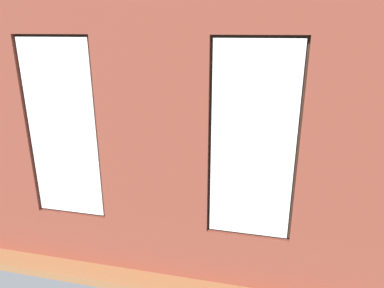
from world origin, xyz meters
TOP-DOWN VIEW (x-y plane):
  - ground_plane at (0.00, 0.00)m, footprint 6.26×5.47m
  - brick_wall_with_windows at (-0.00, 2.35)m, footprint 5.66×0.30m
  - white_wall_right at (2.78, 0.20)m, footprint 0.10×4.47m
  - couch_by_window at (0.84, 1.70)m, footprint 1.98×0.87m
  - couch_left at (-2.13, 0.76)m, footprint 0.91×1.79m
  - coffee_table at (-0.04, 0.22)m, footprint 1.22×0.82m
  - cup_ceramic at (0.33, 0.34)m, footprint 0.07×0.07m
  - candle_jar at (-0.13, 0.34)m, footprint 0.08×0.08m
  - table_plant_small at (0.11, 0.12)m, footprint 0.13×0.13m
  - remote_black at (-0.38, 0.07)m, footprint 0.17×0.06m
  - remote_silver at (-0.04, 0.22)m, footprint 0.13×0.17m
  - media_console at (2.48, 0.11)m, footprint 1.23×0.42m
  - tv_flatscreen at (2.48, 0.11)m, footprint 1.02×0.20m
  - papasan_chair at (-0.15, -1.54)m, footprint 1.16×1.16m
  - potted_plant_mid_room_small at (-1.08, -0.66)m, footprint 0.37×0.37m
  - potted_plant_near_tv at (1.93, 1.18)m, footprint 0.70×0.68m
  - potted_plant_corner_near_left at (-2.29, -1.74)m, footprint 1.12×1.01m
  - potted_plant_corner_far_left at (-2.28, 1.80)m, footprint 0.47×0.47m

SIDE VIEW (x-z plane):
  - ground_plane at x=0.00m, z-range -0.10..0.00m
  - media_console at x=2.48m, z-range 0.00..0.48m
  - couch_by_window at x=0.84m, z-range -0.07..0.73m
  - couch_left at x=-2.13m, z-range -0.07..0.73m
  - coffee_table at x=-0.04m, z-range 0.16..0.59m
  - potted_plant_mid_room_small at x=-1.08m, z-range 0.10..0.72m
  - remote_black at x=-0.38m, z-range 0.43..0.45m
  - remote_silver at x=-0.04m, z-range 0.43..0.45m
  - papasan_chair at x=-0.15m, z-range 0.10..0.81m
  - cup_ceramic at x=0.33m, z-range 0.43..0.52m
  - candle_jar at x=-0.13m, z-range 0.43..0.52m
  - potted_plant_near_tv at x=1.93m, z-range -0.08..1.04m
  - potted_plant_corner_far_left at x=-2.28m, z-range 0.11..0.89m
  - table_plant_small at x=0.11m, z-range 0.44..0.65m
  - tv_flatscreen at x=2.48m, z-range 0.48..1.15m
  - potted_plant_corner_near_left at x=-2.29m, z-range 0.21..1.71m
  - brick_wall_with_windows at x=0.00m, z-range -0.02..3.55m
  - white_wall_right at x=2.78m, z-range 0.00..3.57m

